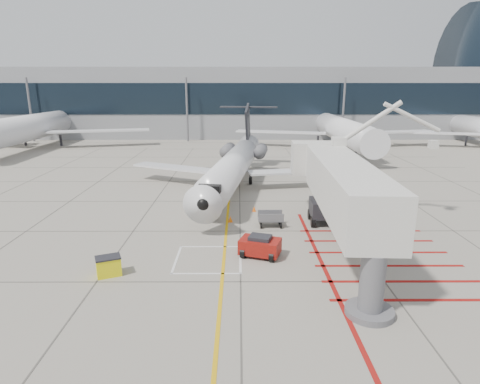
{
  "coord_description": "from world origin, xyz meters",
  "views": [
    {
      "loc": [
        -0.1,
        -24.18,
        10.54
      ],
      "look_at": [
        0.0,
        6.0,
        2.5
      ],
      "focal_mm": 30.0,
      "sensor_mm": 36.0,
      "label": 1
    }
  ],
  "objects_px": {
    "pushback_tug": "(260,245)",
    "regional_jet": "(229,156)",
    "spill_bin": "(109,266)",
    "jet_bridge": "(345,196)"
  },
  "relations": [
    {
      "from": "pushback_tug",
      "to": "regional_jet",
      "type": "bearing_deg",
      "value": 117.79
    },
    {
      "from": "jet_bridge",
      "to": "spill_bin",
      "type": "bearing_deg",
      "value": -166.54
    },
    {
      "from": "regional_jet",
      "to": "jet_bridge",
      "type": "bearing_deg",
      "value": -54.1
    },
    {
      "from": "pushback_tug",
      "to": "spill_bin",
      "type": "distance_m",
      "value": 9.18
    },
    {
      "from": "jet_bridge",
      "to": "pushback_tug",
      "type": "bearing_deg",
      "value": -177.07
    },
    {
      "from": "spill_bin",
      "to": "pushback_tug",
      "type": "bearing_deg",
      "value": -6.47
    },
    {
      "from": "spill_bin",
      "to": "jet_bridge",
      "type": "bearing_deg",
      "value": -12.37
    },
    {
      "from": "spill_bin",
      "to": "regional_jet",
      "type": "bearing_deg",
      "value": 45.68
    },
    {
      "from": "jet_bridge",
      "to": "regional_jet",
      "type": "bearing_deg",
      "value": 120.28
    },
    {
      "from": "pushback_tug",
      "to": "spill_bin",
      "type": "relative_size",
      "value": 1.87
    }
  ]
}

